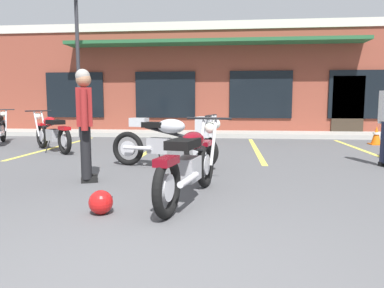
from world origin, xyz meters
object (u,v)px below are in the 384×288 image
at_px(person_near_building, 85,118).
at_px(traffic_cone, 376,135).
at_px(motorcycle_black_cruiser, 52,132).
at_px(motorcycle_blue_standard, 169,139).
at_px(helmet_on_pavement, 101,202).
at_px(parking_lot_lamp_post, 76,40).
at_px(motorcycle_foreground_classic, 190,162).

relative_size(person_near_building, traffic_cone, 3.16).
bearing_deg(motorcycle_black_cruiser, traffic_cone, 14.76).
relative_size(motorcycle_blue_standard, person_near_building, 1.24).
bearing_deg(motorcycle_blue_standard, motorcycle_black_cruiser, 149.11).
bearing_deg(person_near_building, helmet_on_pavement, -63.03).
bearing_deg(parking_lot_lamp_post, motorcycle_blue_standard, -52.85).
bearing_deg(person_near_building, traffic_cone, 40.60).
bearing_deg(parking_lot_lamp_post, person_near_building, -65.96).
xyz_separation_m(motorcycle_foreground_classic, person_near_building, (-1.67, 0.86, 0.49)).
height_order(motorcycle_blue_standard, parking_lot_lamp_post, parking_lot_lamp_post).
bearing_deg(motorcycle_blue_standard, traffic_cone, 38.44).
xyz_separation_m(motorcycle_black_cruiser, motorcycle_blue_standard, (3.19, -1.91, 0.07)).
xyz_separation_m(helmet_on_pavement, traffic_cone, (5.46, 6.87, 0.13)).
xyz_separation_m(motorcycle_blue_standard, person_near_building, (-1.05, -1.23, 0.42)).
bearing_deg(person_near_building, motorcycle_black_cruiser, 124.20).
xyz_separation_m(person_near_building, helmet_on_pavement, (0.78, -1.53, -0.82)).
xyz_separation_m(motorcycle_foreground_classic, traffic_cone, (4.57, 6.20, -0.20)).
bearing_deg(traffic_cone, motorcycle_blue_standard, -141.56).
distance_m(motorcycle_black_cruiser, person_near_building, 3.83).
relative_size(motorcycle_black_cruiser, traffic_cone, 3.21).
xyz_separation_m(motorcycle_foreground_classic, parking_lot_lamp_post, (-4.51, 7.24, 2.71)).
xyz_separation_m(motorcycle_foreground_classic, motorcycle_black_cruiser, (-3.80, 4.00, 0.00)).
height_order(motorcycle_black_cruiser, parking_lot_lamp_post, parking_lot_lamp_post).
height_order(motorcycle_blue_standard, person_near_building, person_near_building).
relative_size(traffic_cone, parking_lot_lamp_post, 0.11).
distance_m(motorcycle_foreground_classic, parking_lot_lamp_post, 8.95).
height_order(helmet_on_pavement, parking_lot_lamp_post, parking_lot_lamp_post).
bearing_deg(person_near_building, motorcycle_blue_standard, 49.44).
height_order(motorcycle_foreground_classic, traffic_cone, motorcycle_foreground_classic).
distance_m(motorcycle_foreground_classic, motorcycle_black_cruiser, 5.52).
relative_size(person_near_building, parking_lot_lamp_post, 0.34).
bearing_deg(helmet_on_pavement, motorcycle_foreground_classic, 37.13).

